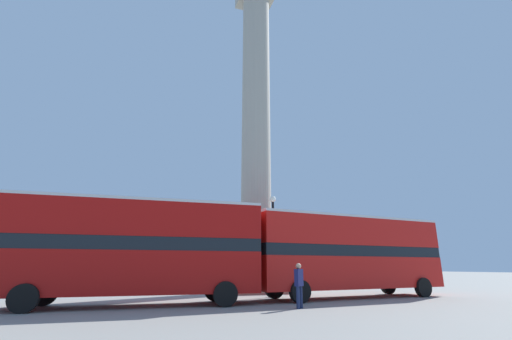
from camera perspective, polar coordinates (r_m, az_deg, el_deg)
name	(u,v)px	position (r m, az deg, el deg)	size (l,w,h in m)	color
ground_plane	(256,292)	(23.69, 0.00, -19.65)	(200.00, 200.00, 0.00)	gray
monument_column	(256,142)	(25.26, 0.00, 4.75)	(4.83, 4.83, 24.93)	#A39E8E
bus_a	(138,247)	(15.86, -19.06, -12.00)	(10.41, 3.20, 4.34)	#A80F0C
bus_b	(348,252)	(19.73, 15.08, -13.12)	(11.26, 3.64, 4.19)	red
equestrian_statue	(338,269)	(30.69, 13.50, -15.79)	(4.61, 3.97, 5.52)	#A39E8E
street_lamp	(273,244)	(19.61, 2.91, -12.20)	(0.36, 0.36, 5.54)	black
pedestrian_near_lamp	(299,283)	(14.38, 7.17, -18.14)	(0.47, 0.41, 1.71)	#192347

